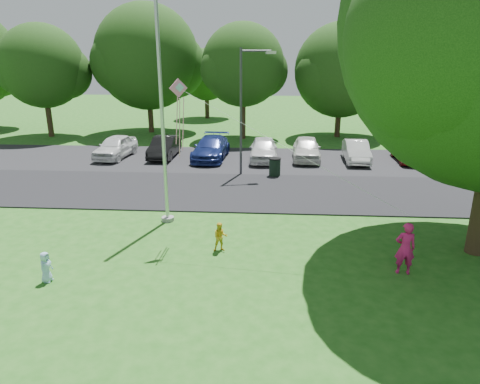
# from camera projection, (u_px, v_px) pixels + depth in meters

# --- Properties ---
(ground) EXTENTS (120.00, 120.00, 0.00)m
(ground) POSITION_uv_depth(u_px,v_px,m) (249.00, 288.00, 12.23)
(ground) COLOR #215B17
(ground) RESTS_ON ground
(park_road) EXTENTS (60.00, 6.00, 0.06)m
(park_road) POSITION_uv_depth(u_px,v_px,m) (258.00, 191.00, 20.77)
(park_road) COLOR black
(park_road) RESTS_ON ground
(parking_strip) EXTENTS (42.00, 7.00, 0.06)m
(parking_strip) POSITION_uv_depth(u_px,v_px,m) (261.00, 160.00, 26.94)
(parking_strip) COLOR black
(parking_strip) RESTS_ON ground
(flagpole) EXTENTS (0.50, 0.50, 10.00)m
(flagpole) POSITION_uv_depth(u_px,v_px,m) (162.00, 117.00, 15.93)
(flagpole) COLOR #B7BABF
(flagpole) RESTS_ON ground
(street_lamp) EXTENTS (1.87, 0.58, 6.72)m
(street_lamp) POSITION_uv_depth(u_px,v_px,m) (246.00, 101.00, 22.57)
(street_lamp) COLOR #3F3F44
(street_lamp) RESTS_ON ground
(trash_can) EXTENTS (0.65, 0.65, 1.03)m
(trash_can) POSITION_uv_depth(u_px,v_px,m) (275.00, 167.00, 23.26)
(trash_can) COLOR black
(trash_can) RESTS_ON ground
(tree_row) EXTENTS (64.35, 11.94, 10.88)m
(tree_row) POSITION_uv_depth(u_px,v_px,m) (284.00, 63.00, 33.38)
(tree_row) COLOR #332316
(tree_row) RESTS_ON ground
(horizon_trees) EXTENTS (77.46, 7.20, 7.02)m
(horizon_trees) POSITION_uv_depth(u_px,v_px,m) (306.00, 76.00, 42.82)
(horizon_trees) COLOR #332316
(horizon_trees) RESTS_ON ground
(parked_cars) EXTENTS (20.36, 4.86, 1.42)m
(parked_cars) POSITION_uv_depth(u_px,v_px,m) (254.00, 149.00, 26.81)
(parked_cars) COLOR silver
(parked_cars) RESTS_ON ground
(woman) EXTENTS (0.62, 0.42, 1.66)m
(woman) POSITION_uv_depth(u_px,v_px,m) (405.00, 248.00, 12.84)
(woman) COLOR #D01B69
(woman) RESTS_ON ground
(child_yellow) EXTENTS (0.56, 0.47, 1.02)m
(child_yellow) POSITION_uv_depth(u_px,v_px,m) (220.00, 237.00, 14.42)
(child_yellow) COLOR gold
(child_yellow) RESTS_ON ground
(child_blue) EXTENTS (0.34, 0.48, 0.94)m
(child_blue) POSITION_uv_depth(u_px,v_px,m) (46.00, 267.00, 12.46)
(child_blue) COLOR #9BC3ED
(child_blue) RESTS_ON ground
(kite) EXTENTS (7.44, 2.44, 3.76)m
(kite) POSITION_uv_depth(u_px,v_px,m) (185.00, 104.00, 14.05)
(kite) COLOR pink
(kite) RESTS_ON ground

